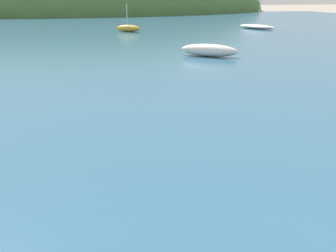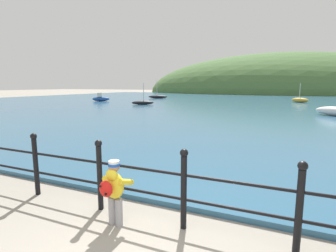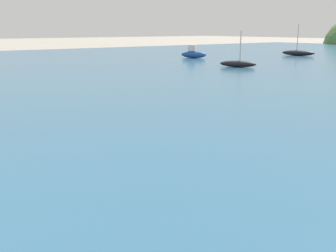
{
  "view_description": "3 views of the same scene",
  "coord_description": "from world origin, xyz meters",
  "px_view_note": "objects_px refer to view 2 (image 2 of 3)",
  "views": [
    {
      "loc": [
        -2.5,
        -0.2,
        3.06
      ],
      "look_at": [
        -0.75,
        6.03,
        0.87
      ],
      "focal_mm": 42.0,
      "sensor_mm": 36.0,
      "label": 1
    },
    {
      "loc": [
        1.43,
        -1.89,
        2.1
      ],
      "look_at": [
        -1.21,
        4.1,
        1.07
      ],
      "focal_mm": 28.0,
      "sensor_mm": 36.0,
      "label": 2
    },
    {
      "loc": [
        5.09,
        3.49,
        2.4
      ],
      "look_at": [
        -0.01,
        7.35,
        0.82
      ],
      "focal_mm": 42.0,
      "sensor_mm": 36.0,
      "label": 3
    }
  ],
  "objects_px": {
    "child_in_coat": "(114,187)",
    "boat_red_dinghy": "(101,98)",
    "boat_nearest_quay": "(158,97)",
    "boat_twin_mast": "(143,102)",
    "boat_blue_hull": "(300,100)"
  },
  "relations": [
    {
      "from": "boat_twin_mast",
      "to": "boat_red_dinghy",
      "type": "height_order",
      "value": "boat_twin_mast"
    },
    {
      "from": "boat_blue_hull",
      "to": "child_in_coat",
      "type": "bearing_deg",
      "value": -97.36
    },
    {
      "from": "child_in_coat",
      "to": "boat_red_dinghy",
      "type": "bearing_deg",
      "value": 128.37
    },
    {
      "from": "child_in_coat",
      "to": "boat_twin_mast",
      "type": "height_order",
      "value": "boat_twin_mast"
    },
    {
      "from": "boat_twin_mast",
      "to": "boat_blue_hull",
      "type": "height_order",
      "value": "boat_blue_hull"
    },
    {
      "from": "boat_twin_mast",
      "to": "boat_nearest_quay",
      "type": "relative_size",
      "value": 0.76
    },
    {
      "from": "child_in_coat",
      "to": "boat_red_dinghy",
      "type": "distance_m",
      "value": 29.79
    },
    {
      "from": "child_in_coat",
      "to": "boat_nearest_quay",
      "type": "distance_m",
      "value": 35.94
    },
    {
      "from": "child_in_coat",
      "to": "boat_twin_mast",
      "type": "relative_size",
      "value": 0.45
    },
    {
      "from": "child_in_coat",
      "to": "boat_twin_mast",
      "type": "distance_m",
      "value": 23.26
    },
    {
      "from": "child_in_coat",
      "to": "boat_blue_hull",
      "type": "distance_m",
      "value": 31.0
    },
    {
      "from": "child_in_coat",
      "to": "boat_nearest_quay",
      "type": "xyz_separation_m",
      "value": [
        -15.14,
        32.6,
        -0.25
      ]
    },
    {
      "from": "boat_nearest_quay",
      "to": "boat_blue_hull",
      "type": "height_order",
      "value": "boat_nearest_quay"
    },
    {
      "from": "child_in_coat",
      "to": "boat_nearest_quay",
      "type": "height_order",
      "value": "boat_nearest_quay"
    },
    {
      "from": "child_in_coat",
      "to": "boat_twin_mast",
      "type": "xyz_separation_m",
      "value": [
        -10.98,
        20.5,
        -0.29
      ]
    }
  ]
}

